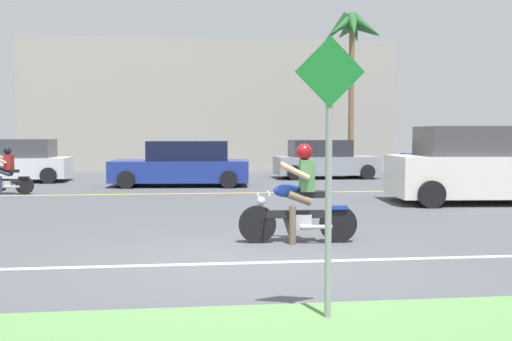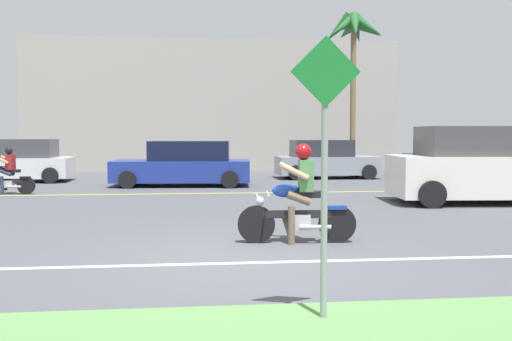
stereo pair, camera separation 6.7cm
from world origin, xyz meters
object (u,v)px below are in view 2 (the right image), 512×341
(motorcyclist_distant, at_px, (7,174))
(street_sign, at_px, (325,151))
(parked_car_2, at_px, (325,160))
(motorcyclist, at_px, (298,201))
(parked_car_1, at_px, (184,165))
(palm_tree_0, at_px, (354,36))
(parked_car_0, at_px, (19,162))
(parked_car_3, at_px, (461,158))
(suv_nearby, at_px, (484,166))

(motorcyclist_distant, height_order, street_sign, street_sign)
(parked_car_2, bearing_deg, motorcyclist, -105.05)
(street_sign, bearing_deg, parked_car_1, 96.24)
(parked_car_1, bearing_deg, motorcyclist, -78.91)
(palm_tree_0, bearing_deg, motorcyclist_distant, -154.58)
(parked_car_2, relative_size, palm_tree_0, 0.60)
(parked_car_0, bearing_deg, street_sign, -65.15)
(palm_tree_0, height_order, motorcyclist_distant, palm_tree_0)
(street_sign, bearing_deg, parked_car_2, 76.77)
(motorcyclist, relative_size, motorcyclist_distant, 1.16)
(parked_car_1, height_order, parked_car_3, parked_car_3)
(motorcyclist_distant, bearing_deg, street_sign, -61.09)
(parked_car_1, height_order, motorcyclist_distant, parked_car_1)
(parked_car_3, xyz_separation_m, palm_tree_0, (-4.17, 0.84, 4.83))
(suv_nearby, height_order, palm_tree_0, palm_tree_0)
(parked_car_0, xyz_separation_m, motorcyclist_distant, (0.95, -4.31, -0.14))
(suv_nearby, bearing_deg, parked_car_2, 104.55)
(parked_car_0, bearing_deg, palm_tree_0, 5.49)
(parked_car_2, height_order, parked_car_3, parked_car_3)
(parked_car_3, bearing_deg, motorcyclist_distant, -163.51)
(suv_nearby, distance_m, parked_car_3, 8.69)
(motorcyclist_distant, bearing_deg, palm_tree_0, 25.42)
(parked_car_0, bearing_deg, parked_car_1, -20.43)
(suv_nearby, relative_size, parked_car_3, 1.13)
(motorcyclist_distant, bearing_deg, motorcyclist, -48.89)
(motorcyclist, bearing_deg, parked_car_1, 101.09)
(parked_car_0, height_order, parked_car_3, parked_car_3)
(parked_car_0, height_order, palm_tree_0, palm_tree_0)
(suv_nearby, height_order, parked_car_2, suv_nearby)
(parked_car_1, relative_size, street_sign, 1.79)
(parked_car_0, distance_m, parked_car_1, 6.30)
(street_sign, bearing_deg, parked_car_3, 60.36)
(suv_nearby, bearing_deg, motorcyclist, -140.34)
(parked_car_1, relative_size, parked_car_3, 1.11)
(motorcyclist, distance_m, motorcyclist_distant, 10.52)
(motorcyclist, height_order, parked_car_2, motorcyclist)
(parked_car_0, xyz_separation_m, parked_car_1, (5.90, -2.20, -0.02))
(motorcyclist, xyz_separation_m, motorcyclist_distant, (-6.92, 7.93, -0.09))
(motorcyclist, relative_size, street_sign, 0.73)
(parked_car_3, bearing_deg, parked_car_2, 179.06)
(parked_car_3, bearing_deg, palm_tree_0, 168.54)
(parked_car_1, distance_m, parked_car_2, 6.00)
(motorcyclist, distance_m, parked_car_3, 15.40)
(suv_nearby, bearing_deg, street_sign, -125.61)
(suv_nearby, xyz_separation_m, parked_car_0, (-13.39, 7.66, -0.21))
(parked_car_1, height_order, street_sign, street_sign)
(palm_tree_0, bearing_deg, street_sign, -106.63)
(motorcyclist, bearing_deg, palm_tree_0, 70.79)
(parked_car_2, relative_size, parked_car_3, 0.95)
(parked_car_3, distance_m, palm_tree_0, 6.44)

